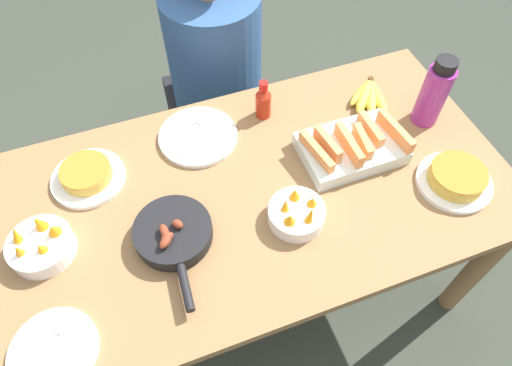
# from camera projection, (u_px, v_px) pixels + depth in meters

# --- Properties ---
(ground_plane) EXTENTS (14.00, 14.00, 0.00)m
(ground_plane) POSITION_uv_depth(u_px,v_px,m) (256.00, 282.00, 1.95)
(ground_plane) COLOR #383D33
(dining_table) EXTENTS (1.55, 0.83, 0.70)m
(dining_table) POSITION_uv_depth(u_px,v_px,m) (256.00, 206.00, 1.45)
(dining_table) COLOR olive
(dining_table) RESTS_ON ground_plane
(banana_bunch) EXTENTS (0.15, 0.20, 0.04)m
(banana_bunch) POSITION_uv_depth(u_px,v_px,m) (369.00, 96.00, 1.58)
(banana_bunch) COLOR gold
(banana_bunch) RESTS_ON dining_table
(melon_tray) EXTENTS (0.31, 0.21, 0.10)m
(melon_tray) POSITION_uv_depth(u_px,v_px,m) (351.00, 147.00, 1.43)
(melon_tray) COLOR silver
(melon_tray) RESTS_ON dining_table
(skillet) EXTENTS (0.22, 0.35, 0.08)m
(skillet) POSITION_uv_depth(u_px,v_px,m) (173.00, 234.00, 1.25)
(skillet) COLOR black
(skillet) RESTS_ON dining_table
(frittata_plate_center) EXTENTS (0.22, 0.22, 0.05)m
(frittata_plate_center) POSITION_uv_depth(u_px,v_px,m) (87.00, 175.00, 1.38)
(frittata_plate_center) COLOR white
(frittata_plate_center) RESTS_ON dining_table
(frittata_plate_side) EXTENTS (0.23, 0.23, 0.06)m
(frittata_plate_side) POSITION_uv_depth(u_px,v_px,m) (456.00, 178.00, 1.36)
(frittata_plate_side) COLOR white
(frittata_plate_side) RESTS_ON dining_table
(empty_plate_near_front) EXTENTS (0.26, 0.26, 0.02)m
(empty_plate_near_front) POSITION_uv_depth(u_px,v_px,m) (198.00, 136.00, 1.49)
(empty_plate_near_front) COLOR white
(empty_plate_near_front) RESTS_ON dining_table
(empty_plate_far_left) EXTENTS (0.21, 0.21, 0.02)m
(empty_plate_far_left) POSITION_uv_depth(u_px,v_px,m) (53.00, 351.00, 1.09)
(empty_plate_far_left) COLOR white
(empty_plate_far_left) RESTS_ON dining_table
(fruit_bowl_mango) EXTENTS (0.16, 0.16, 0.10)m
(fruit_bowl_mango) POSITION_uv_depth(u_px,v_px,m) (297.00, 213.00, 1.29)
(fruit_bowl_mango) COLOR white
(fruit_bowl_mango) RESTS_ON dining_table
(fruit_bowl_citrus) EXTENTS (0.17, 0.17, 0.11)m
(fruit_bowl_citrus) POSITION_uv_depth(u_px,v_px,m) (41.00, 245.00, 1.23)
(fruit_bowl_citrus) COLOR white
(fruit_bowl_citrus) RESTS_ON dining_table
(water_bottle) EXTENTS (0.09, 0.09, 0.25)m
(water_bottle) POSITION_uv_depth(u_px,v_px,m) (434.00, 93.00, 1.45)
(water_bottle) COLOR #992D89
(water_bottle) RESTS_ON dining_table
(hot_sauce_bottle) EXTENTS (0.05, 0.05, 0.14)m
(hot_sauce_bottle) POSITION_uv_depth(u_px,v_px,m) (263.00, 101.00, 1.50)
(hot_sauce_bottle) COLOR #B72814
(hot_sauce_bottle) RESTS_ON dining_table
(person_figure) EXTENTS (0.42, 0.42, 1.15)m
(person_figure) POSITION_uv_depth(u_px,v_px,m) (218.00, 87.00, 1.98)
(person_figure) COLOR black
(person_figure) RESTS_ON ground_plane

